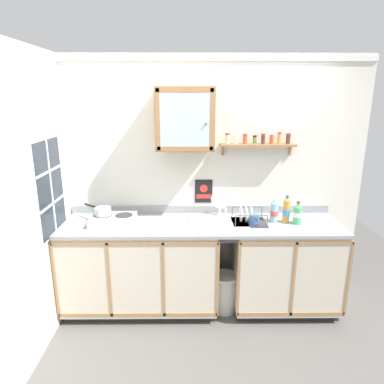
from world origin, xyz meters
name	(u,v)px	position (x,y,z in m)	size (l,w,h in m)	color
floor	(202,323)	(0.00, 0.00, 0.00)	(5.73, 5.73, 0.00)	#565451
back_wall	(201,181)	(0.00, 0.61, 1.26)	(3.33, 0.07, 2.51)	silver
side_wall_left	(26,211)	(-1.39, -0.31, 1.25)	(0.05, 3.39, 2.51)	silver
lower_cabinet_run	(141,267)	(-0.60, 0.27, 0.45)	(1.51, 0.64, 0.90)	black
lower_cabinet_run_right	(284,267)	(0.84, 0.27, 0.45)	(1.04, 0.64, 0.90)	black
countertop	(201,225)	(0.00, 0.27, 0.91)	(2.69, 0.66, 0.03)	gray
backsplash	(200,209)	(0.00, 0.58, 0.97)	(2.69, 0.02, 0.08)	gray
sink	(219,224)	(0.17, 0.31, 0.90)	(0.56, 0.42, 0.45)	silver
hot_plate_stove	(113,220)	(-0.85, 0.27, 0.96)	(0.42, 0.32, 0.08)	silver
saucepan	(102,211)	(-0.96, 0.30, 1.05)	(0.30, 0.25, 0.07)	silver
bottle_soda_green_0	(298,214)	(0.92, 0.25, 1.03)	(0.08, 0.08, 0.23)	#4CB266
bottle_water_blue_1	(274,211)	(0.71, 0.30, 1.03)	(0.07, 0.07, 0.24)	#8CB7E0
bottle_juice_amber_2	(286,210)	(0.82, 0.29, 1.05)	(0.07, 0.07, 0.27)	gold
dish_rack	(248,219)	(0.45, 0.28, 0.96)	(0.32, 0.27, 0.17)	#333338
mug	(254,220)	(0.50, 0.21, 0.98)	(0.09, 0.13, 0.11)	#3F6699
wall_cabinet	(185,119)	(-0.16, 0.43, 1.91)	(0.54, 0.35, 0.58)	#996B42
spice_shelf	(258,143)	(0.56, 0.52, 1.67)	(0.74, 0.14, 0.23)	#996B42
warning_sign	(204,191)	(0.03, 0.58, 1.16)	(0.18, 0.01, 0.24)	black
window	(50,187)	(-1.36, 0.11, 1.33)	(0.03, 0.59, 0.89)	#262D38
trash_bin	(225,292)	(0.24, 0.22, 0.21)	(0.28, 0.28, 0.39)	silver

